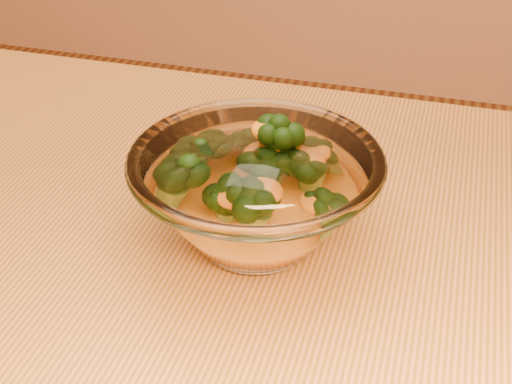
% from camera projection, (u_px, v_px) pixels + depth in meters
% --- Properties ---
extents(glass_bowl, '(0.20, 0.20, 0.09)m').
position_uv_depth(glass_bowl, '(256.00, 197.00, 0.57)').
color(glass_bowl, white).
rests_on(glass_bowl, table).
extents(cheese_sauce, '(0.12, 0.12, 0.03)m').
position_uv_depth(cheese_sauce, '(256.00, 216.00, 0.58)').
color(cheese_sauce, orange).
rests_on(cheese_sauce, glass_bowl).
extents(broccoli_heap, '(0.15, 0.12, 0.08)m').
position_uv_depth(broccoli_heap, '(248.00, 175.00, 0.57)').
color(broccoli_heap, black).
rests_on(broccoli_heap, cheese_sauce).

